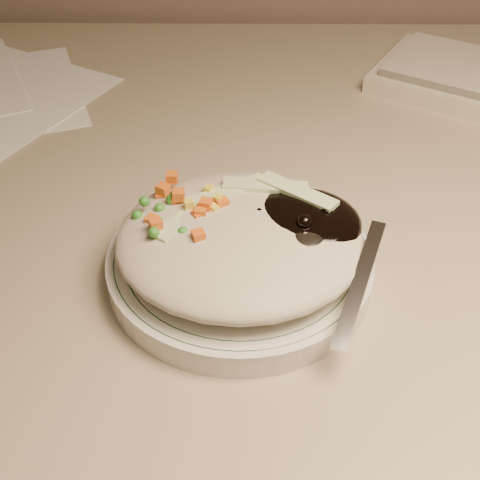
{
  "coord_description": "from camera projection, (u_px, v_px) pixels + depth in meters",
  "views": [
    {
      "loc": [
        -0.07,
        0.82,
        1.11
      ],
      "look_at": [
        -0.08,
        1.22,
        0.78
      ],
      "focal_mm": 50.0,
      "sensor_mm": 36.0,
      "label": 1
    }
  ],
  "objects": [
    {
      "name": "plate_rim",
      "position": [
        240.0,
        255.0,
        0.53
      ],
      "size": [
        0.2,
        0.2,
        0.0
      ],
      "color": "#144723",
      "rests_on": "plate"
    },
    {
      "name": "meal",
      "position": [
        246.0,
        235.0,
        0.51
      ],
      "size": [
        0.21,
        0.19,
        0.05
      ],
      "color": "#B3AB91",
      "rests_on": "plate"
    },
    {
      "name": "desk",
      "position": [
        305.0,
        303.0,
        0.8
      ],
      "size": [
        1.4,
        0.7,
        0.74
      ],
      "color": "gray",
      "rests_on": "ground"
    },
    {
      "name": "plate",
      "position": [
        240.0,
        265.0,
        0.53
      ],
      "size": [
        0.21,
        0.21,
        0.02
      ],
      "primitive_type": "cylinder",
      "color": "silver",
      "rests_on": "desk"
    }
  ]
}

